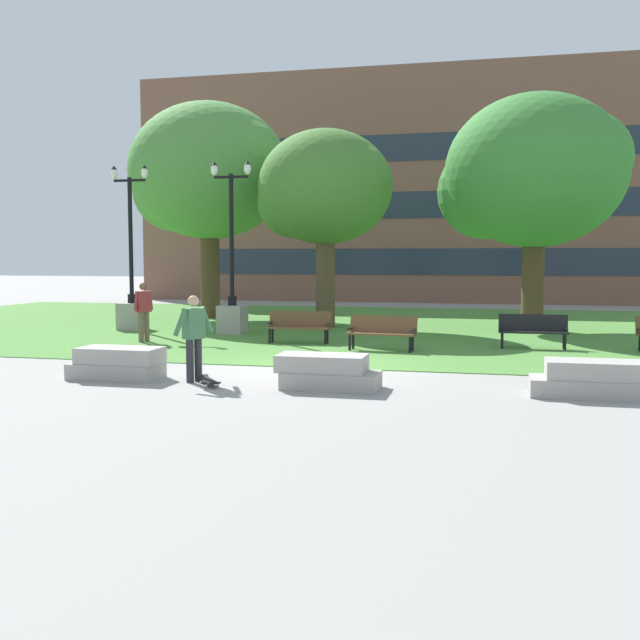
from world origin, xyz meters
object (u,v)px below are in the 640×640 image
concrete_block_right (588,379)px  lamp_post_center (132,297)px  concrete_block_left (327,372)px  concrete_block_center (118,364)px  park_bench_near_left (533,329)px  skateboard (209,381)px  lamp_post_left (232,299)px  park_bench_far_right (382,331)px  person_bystander_near_lawn (144,308)px  person_skateboarder (194,333)px  park_bench_far_left (299,325)px

concrete_block_right → lamp_post_center: lamp_post_center is taller
concrete_block_left → concrete_block_center: bearing=178.3°
park_bench_near_left → skateboard: bearing=-130.9°
lamp_post_left → concrete_block_center: bearing=-85.2°
lamp_post_center → concrete_block_center: bearing=-64.2°
park_bench_far_right → person_bystander_near_lawn: (-6.97, 0.40, 0.44)m
concrete_block_right → lamp_post_center: size_ratio=0.35×
person_skateboarder → lamp_post_center: bearing=123.5°
person_bystander_near_lawn → lamp_post_center: bearing=122.3°
person_skateboarder → person_bystander_near_lawn: bearing=124.1°
concrete_block_center → person_skateboarder: (1.66, -0.02, 0.66)m
concrete_block_right → skateboard: 6.97m
person_skateboarder → park_bench_far_right: 6.35m
park_bench_far_right → lamp_post_center: (-8.98, 3.57, 0.58)m
park_bench_far_right → lamp_post_center: lamp_post_center is taller
concrete_block_right → person_skateboarder: bearing=-178.7°
concrete_block_left → person_skateboarder: bearing=177.7°
concrete_block_right → park_bench_near_left: (-0.63, 6.88, 0.23)m
person_bystander_near_lawn → park_bench_far_right: bearing=-3.3°
park_bench_far_left → park_bench_far_right: size_ratio=0.99×
concrete_block_right → person_bystander_near_lawn: bearing=152.9°
park_bench_far_left → lamp_post_left: lamp_post_left is taller
concrete_block_left → park_bench_far_right: bearing=88.3°
concrete_block_left → park_bench_near_left: size_ratio=1.06×
skateboard → lamp_post_left: size_ratio=0.17×
park_bench_near_left → park_bench_far_left: (-6.40, -0.26, 0.00)m
concrete_block_right → park_bench_far_left: size_ratio=1.06×
lamp_post_center → concrete_block_right: bearing=-33.9°
park_bench_far_left → park_bench_near_left: bearing=2.3°
concrete_block_center → park_bench_near_left: 10.96m
person_skateboarder → park_bench_far_right: (2.88, 5.64, -0.43)m
person_skateboarder → person_bystander_near_lawn: person_bystander_near_lawn is taller
person_skateboarder → lamp_post_left: lamp_post_left is taller
park_bench_near_left → lamp_post_left: lamp_post_left is taller
park_bench_far_right → person_bystander_near_lawn: size_ratio=1.08×
concrete_block_right → park_bench_near_left: bearing=95.2°
lamp_post_left → lamp_post_center: size_ratio=1.00×
person_skateboarder → park_bench_far_right: bearing=63.0°
concrete_block_center → park_bench_far_right: park_bench_far_right is taller
lamp_post_left → person_bystander_near_lawn: lamp_post_left is taller
concrete_block_left → park_bench_far_left: bearing=109.0°
concrete_block_right → skateboard: concrete_block_right is taller
person_skateboarder → lamp_post_left: bearing=105.3°
park_bench_far_right → lamp_post_center: bearing=158.3°
lamp_post_center → concrete_block_left: bearing=-46.6°
concrete_block_center → lamp_post_center: (-4.44, 9.20, 0.81)m
park_bench_far_left → lamp_post_center: 6.90m
park_bench_far_right → park_bench_far_left: bearing=155.7°
park_bench_far_left → concrete_block_left: bearing=-71.0°
concrete_block_left → lamp_post_center: bearing=133.4°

